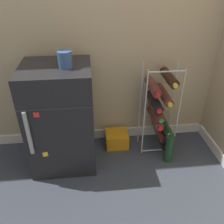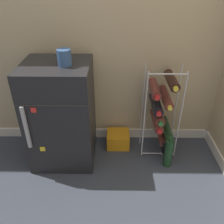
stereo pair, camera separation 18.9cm
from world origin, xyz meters
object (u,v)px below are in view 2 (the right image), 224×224
(mini_fridge, at_px, (61,115))
(soda_box, at_px, (118,139))
(fridge_top_cup, at_px, (64,58))
(wine_rack, at_px, (161,113))
(loose_bottle_floor, at_px, (168,153))

(mini_fridge, distance_m, soda_box, 0.59)
(soda_box, height_order, fridge_top_cup, fridge_top_cup)
(wine_rack, xyz_separation_m, soda_box, (-0.35, 0.06, -0.32))
(soda_box, distance_m, fridge_top_cup, 0.92)
(fridge_top_cup, bearing_deg, soda_box, 24.98)
(wine_rack, height_order, loose_bottle_floor, wine_rack)
(mini_fridge, relative_size, fridge_top_cup, 7.47)
(mini_fridge, bearing_deg, soda_box, 17.47)
(mini_fridge, bearing_deg, loose_bottle_floor, -7.50)
(mini_fridge, distance_m, fridge_top_cup, 0.48)
(mini_fridge, xyz_separation_m, fridge_top_cup, (0.08, -0.03, 0.47))
(soda_box, relative_size, loose_bottle_floor, 0.69)
(soda_box, xyz_separation_m, fridge_top_cup, (-0.37, -0.17, 0.82))
(mini_fridge, height_order, loose_bottle_floor, mini_fridge)
(loose_bottle_floor, bearing_deg, fridge_top_cup, 174.04)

